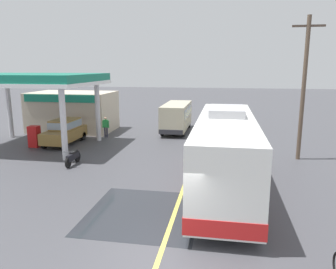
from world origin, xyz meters
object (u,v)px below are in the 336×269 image
(coach_bus_main, at_px, (225,153))
(car_at_pump, at_px, (65,130))
(minibus_opposing_lane, at_px, (176,115))
(pedestrian_near_pump, at_px, (106,126))
(car_trailing_behind_bus, at_px, (231,115))
(motorcycle_parked_forecourt, at_px, (73,157))

(coach_bus_main, distance_m, car_at_pump, 13.60)
(minibus_opposing_lane, bearing_deg, car_at_pump, -140.80)
(car_at_pump, bearing_deg, coach_bus_main, -31.65)
(car_at_pump, height_order, pedestrian_near_pump, car_at_pump)
(coach_bus_main, xyz_separation_m, car_trailing_behind_bus, (0.58, 17.22, -0.71))
(motorcycle_parked_forecourt, xyz_separation_m, pedestrian_near_pump, (-0.78, 7.48, 0.49))
(car_trailing_behind_bus, bearing_deg, pedestrian_near_pump, -143.37)
(minibus_opposing_lane, height_order, car_trailing_behind_bus, minibus_opposing_lane)
(coach_bus_main, height_order, pedestrian_near_pump, coach_bus_main)
(car_at_pump, bearing_deg, pedestrian_near_pump, 51.03)
(coach_bus_main, bearing_deg, minibus_opposing_lane, 107.66)
(car_at_pump, xyz_separation_m, motorcycle_parked_forecourt, (2.93, -4.81, -0.57))
(coach_bus_main, distance_m, car_trailing_behind_bus, 17.24)
(coach_bus_main, xyz_separation_m, minibus_opposing_lane, (-4.19, 13.15, -0.25))
(pedestrian_near_pump, bearing_deg, motorcycle_parked_forecourt, -84.06)
(coach_bus_main, xyz_separation_m, pedestrian_near_pump, (-9.41, 9.79, -0.79))
(motorcycle_parked_forecourt, bearing_deg, car_at_pump, 121.33)
(coach_bus_main, relative_size, minibus_opposing_lane, 1.80)
(minibus_opposing_lane, bearing_deg, pedestrian_near_pump, -147.28)
(motorcycle_parked_forecourt, relative_size, car_trailing_behind_bus, 0.43)
(minibus_opposing_lane, bearing_deg, car_trailing_behind_bus, 40.51)
(minibus_opposing_lane, relative_size, car_trailing_behind_bus, 1.46)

